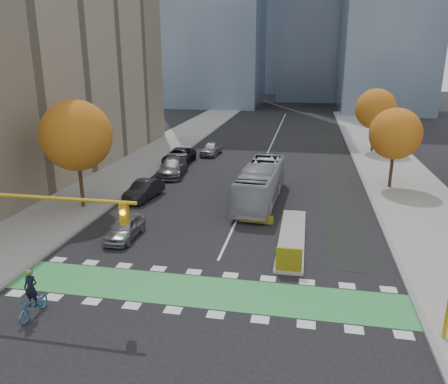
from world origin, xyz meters
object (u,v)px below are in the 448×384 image
at_px(tree_east_far, 376,109).
at_px(parked_car_b, 144,190).
at_px(tree_west, 76,136).
at_px(parked_car_e, 211,149).
at_px(traffic_signal_west, 23,218).
at_px(bus, 261,183).
at_px(parked_car_c, 172,167).
at_px(hazard_board, 289,260).
at_px(tree_east_near, 395,134).
at_px(parked_car_d, 179,156).
at_px(parked_car_a, 125,228).
at_px(cyclist, 33,301).

xyz_separation_m(tree_east_far, parked_car_b, (-20.74, -22.88, -4.48)).
distance_m(tree_west, parked_car_e, 22.03).
relative_size(traffic_signal_west, parked_car_b, 1.86).
distance_m(bus, parked_car_c, 11.45).
xyz_separation_m(bus, parked_car_b, (-9.42, -1.14, -0.78)).
distance_m(hazard_board, tree_east_near, 19.93).
height_order(tree_east_near, tree_east_far, tree_east_far).
relative_size(tree_west, parked_car_d, 1.40).
bearing_deg(bus, hazard_board, -73.95).
height_order(traffic_signal_west, parked_car_a, traffic_signal_west).
bearing_deg(hazard_board, traffic_signal_west, -158.45).
relative_size(parked_car_a, parked_car_e, 0.89).
bearing_deg(parked_car_d, parked_car_c, -82.24).
bearing_deg(hazard_board, bus, 103.16).
height_order(tree_east_far, parked_car_e, tree_east_far).
distance_m(tree_east_near, cyclist, 30.84).
xyz_separation_m(tree_east_near, traffic_signal_west, (-19.93, -22.51, -0.83)).
distance_m(traffic_signal_west, parked_car_d, 28.49).
bearing_deg(parked_car_e, parked_car_a, -85.16).
bearing_deg(parked_car_d, parked_car_b, -87.91).
relative_size(tree_west, cyclist, 3.57).
xyz_separation_m(parked_car_a, parked_car_e, (0.00, 25.69, 0.09)).
xyz_separation_m(tree_west, traffic_signal_west, (4.07, -12.51, -1.58)).
relative_size(hazard_board, parked_car_e, 0.31).
height_order(hazard_board, parked_car_a, hazard_board).
relative_size(tree_east_far, parked_car_d, 1.30).
bearing_deg(traffic_signal_west, parked_car_e, 87.54).
bearing_deg(hazard_board, tree_east_far, 75.88).
distance_m(tree_east_near, parked_car_e, 21.80).
relative_size(tree_west, traffic_signal_west, 0.96).
distance_m(tree_east_far, parked_car_d, 24.21).
xyz_separation_m(bus, parked_car_a, (-7.68, -9.16, -0.85)).
height_order(hazard_board, parked_car_c, parked_car_c).
bearing_deg(parked_car_e, bus, -60.23).
height_order(parked_car_a, parked_car_b, parked_car_b).
relative_size(tree_east_far, cyclist, 3.32).
distance_m(hazard_board, tree_east_far, 35.13).
relative_size(tree_east_far, traffic_signal_west, 0.90).
distance_m(tree_east_far, traffic_signal_west, 43.61).
height_order(tree_west, tree_east_far, tree_west).
bearing_deg(parked_car_b, tree_east_near, 26.14).
bearing_deg(tree_west, cyclist, -70.09).
relative_size(traffic_signal_west, bus, 0.77).
height_order(parked_car_b, parked_car_d, parked_car_d).
height_order(tree_east_near, parked_car_d, tree_east_near).
bearing_deg(parked_car_a, tree_east_far, 57.91).
bearing_deg(tree_east_far, parked_car_a, -121.58).
relative_size(cyclist, bus, 0.21).
bearing_deg(hazard_board, parked_car_b, 138.27).
relative_size(tree_west, bus, 0.75).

